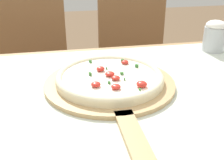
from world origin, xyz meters
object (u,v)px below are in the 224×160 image
object	(u,v)px
flour_cup	(215,36)
chair_left	(33,70)
pizza	(110,77)
chair_right	(134,62)
pizza_peel	(111,86)

from	to	relation	value
flour_cup	chair_left	bearing A→B (deg)	147.61
pizza	flour_cup	xyz separation A→B (m)	(0.46, 0.23, 0.04)
pizza	chair_right	size ratio (longest dim) A/B	0.35
chair_left	flour_cup	distance (m)	0.93
pizza	flour_cup	world-z (taller)	flour_cup
chair_right	flour_cup	distance (m)	0.58
pizza_peel	chair_left	xyz separation A→B (m)	(-0.28, 0.72, -0.22)
pizza	chair_left	bearing A→B (deg)	112.14
pizza_peel	chair_right	world-z (taller)	chair_right
pizza_peel	chair_left	world-z (taller)	chair_left
pizza	chair_left	xyz separation A→B (m)	(-0.28, 0.70, -0.24)
pizza_peel	flour_cup	xyz separation A→B (m)	(0.46, 0.25, 0.06)
chair_left	chair_right	world-z (taller)	same
chair_right	flour_cup	xyz separation A→B (m)	(0.19, -0.47, 0.28)
flour_cup	pizza	bearing A→B (deg)	-153.76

